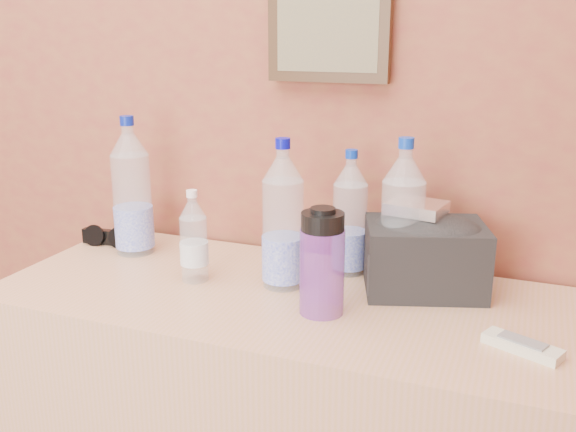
# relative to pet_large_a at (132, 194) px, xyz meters

# --- Properties ---
(picture_frame) EXTENTS (0.30, 0.03, 0.25)m
(picture_frame) POSITION_rel_pet_large_a_xyz_m (0.48, 0.16, 0.41)
(picture_frame) COLOR #382311
(picture_frame) RESTS_ON room_shell
(pet_large_a) EXTENTS (0.10, 0.10, 0.36)m
(pet_large_a) POSITION_rel_pet_large_a_xyz_m (0.00, 0.00, 0.00)
(pet_large_a) COLOR #ABC7D1
(pet_large_a) RESTS_ON dresser
(pet_large_b) EXTENTS (0.08, 0.08, 0.30)m
(pet_large_b) POSITION_rel_pet_large_a_xyz_m (0.57, 0.07, -0.03)
(pet_large_b) COLOR white
(pet_large_b) RESTS_ON dresser
(pet_large_c) EXTENTS (0.09, 0.09, 0.35)m
(pet_large_c) POSITION_rel_pet_large_a_xyz_m (0.71, -0.00, -0.01)
(pet_large_c) COLOR white
(pet_large_c) RESTS_ON dresser
(pet_large_d) EXTENTS (0.09, 0.09, 0.34)m
(pet_large_d) POSITION_rel_pet_large_a_xyz_m (0.45, -0.07, -0.01)
(pet_large_d) COLOR silver
(pet_large_d) RESTS_ON dresser
(pet_small) EXTENTS (0.06, 0.06, 0.22)m
(pet_small) POSITION_rel_pet_large_a_xyz_m (0.25, -0.12, -0.06)
(pet_small) COLOR white
(pet_small) RESTS_ON dresser
(nalgene_bottle) EXTENTS (0.09, 0.09, 0.23)m
(nalgene_bottle) POSITION_rel_pet_large_a_xyz_m (0.58, -0.18, -0.05)
(nalgene_bottle) COLOR purple
(nalgene_bottle) RESTS_ON dresser
(sunglasses) EXTENTS (0.16, 0.08, 0.04)m
(sunglasses) POSITION_rel_pet_large_a_xyz_m (-0.10, 0.02, -0.14)
(sunglasses) COLOR black
(sunglasses) RESTS_ON dresser
(ac_remote) EXTENTS (0.15, 0.10, 0.02)m
(ac_remote) POSITION_rel_pet_large_a_xyz_m (0.98, -0.20, -0.15)
(ac_remote) COLOR silver
(ac_remote) RESTS_ON dresser
(toiletry_bag) EXTENTS (0.30, 0.26, 0.18)m
(toiletry_bag) POSITION_rel_pet_large_a_xyz_m (0.76, 0.02, -0.07)
(toiletry_bag) COLOR black
(toiletry_bag) RESTS_ON dresser
(foil_packet) EXTENTS (0.14, 0.12, 0.03)m
(foil_packet) POSITION_rel_pet_large_a_xyz_m (0.73, 0.03, 0.03)
(foil_packet) COLOR white
(foil_packet) RESTS_ON toiletry_bag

